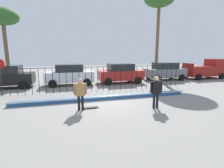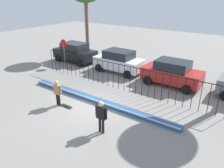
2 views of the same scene
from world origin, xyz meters
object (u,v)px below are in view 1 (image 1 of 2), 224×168
at_px(skateboard, 91,107).
at_px(parked_car_black, 6,77).
at_px(pickup_truck, 206,69).
at_px(parked_car_gray, 165,71).
at_px(stop_sign, 0,71).
at_px(palm_tree_tall, 159,0).
at_px(palm_tree_short, 3,19).
at_px(camera_operator, 156,89).
at_px(parked_car_red, 120,73).
at_px(skateboarder, 80,91).
at_px(parked_car_white, 70,74).

bearing_deg(skateboard, parked_car_black, 110.30).
relative_size(skateboard, pickup_truck, 0.17).
xyz_separation_m(parked_car_gray, stop_sign, (-15.16, -1.77, 0.64)).
bearing_deg(pickup_truck, palm_tree_tall, 156.48).
bearing_deg(palm_tree_tall, pickup_truck, -24.32).
bearing_deg(palm_tree_short, stop_sign, -81.31).
distance_m(camera_operator, stop_sign, 11.35).
bearing_deg(parked_car_red, camera_operator, -97.39).
xyz_separation_m(skateboarder, camera_operator, (3.87, -0.71, 0.04)).
bearing_deg(parked_car_black, stop_sign, -85.74).
bearing_deg(parked_car_gray, stop_sign, -168.89).
distance_m(skateboard, stop_sign, 8.35).
relative_size(skateboard, parked_car_black, 0.19).
bearing_deg(parked_car_gray, parked_car_white, -174.08).
bearing_deg(skateboarder, pickup_truck, 12.00).
height_order(pickup_truck, stop_sign, stop_sign).
bearing_deg(parked_car_white, parked_car_gray, 4.03).
distance_m(skateboarder, palm_tree_tall, 15.78).
height_order(camera_operator, parked_car_black, parked_car_black).
height_order(skateboarder, parked_car_black, parked_car_black).
distance_m(skateboarder, camera_operator, 3.94).
height_order(skateboarder, camera_operator, camera_operator).
relative_size(parked_car_white, palm_tree_short, 0.62).
bearing_deg(skateboarder, skateboard, 1.15).
xyz_separation_m(parked_car_red, palm_tree_tall, (5.37, 2.54, 7.77)).
relative_size(skateboarder, parked_car_red, 0.38).
distance_m(parked_car_white, palm_tree_tall, 13.03).
xyz_separation_m(stop_sign, palm_tree_tall, (15.26, 3.84, 7.12)).
bearing_deg(parked_car_white, palm_tree_tall, 15.38).
height_order(skateboard, parked_car_gray, parked_car_gray).
height_order(parked_car_gray, stop_sign, stop_sign).
height_order(parked_car_black, parked_car_white, same).
bearing_deg(palm_tree_tall, skateboard, -134.49).
xyz_separation_m(skateboarder, stop_sign, (-5.43, 5.77, 0.63)).
distance_m(pickup_truck, palm_tree_short, 21.72).
height_order(skateboard, parked_car_red, parked_car_red).
bearing_deg(parked_car_white, pickup_truck, 2.57).
xyz_separation_m(parked_car_white, parked_car_red, (4.83, -0.22, 0.00)).
xyz_separation_m(camera_operator, parked_car_black, (-9.42, 7.98, -0.06)).
bearing_deg(parked_car_red, palm_tree_short, 162.48).
bearing_deg(skateboarder, parked_car_white, 78.93).
xyz_separation_m(pickup_truck, palm_tree_tall, (-5.13, 2.32, 7.70)).
xyz_separation_m(parked_car_white, palm_tree_tall, (10.20, 2.32, 7.77)).
bearing_deg(stop_sign, palm_tree_tall, 14.11).
height_order(parked_car_white, palm_tree_tall, palm_tree_tall).
xyz_separation_m(skateboard, parked_car_gray, (9.20, 7.40, 0.91)).
height_order(skateboard, parked_car_white, parked_car_white).
bearing_deg(pickup_truck, parked_car_gray, 178.01).
height_order(parked_car_white, parked_car_gray, same).
distance_m(pickup_truck, stop_sign, 20.45).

